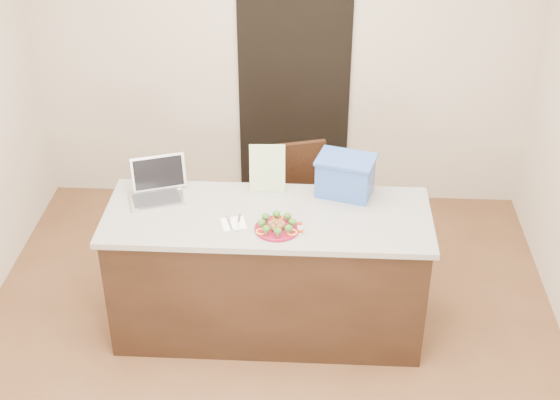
# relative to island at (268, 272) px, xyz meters

# --- Properties ---
(ground) EXTENTS (4.00, 4.00, 0.00)m
(ground) POSITION_rel_island_xyz_m (0.00, -0.25, -0.46)
(ground) COLOR brown
(ground) RESTS_ON ground
(room_shell) EXTENTS (4.00, 4.00, 4.00)m
(room_shell) POSITION_rel_island_xyz_m (0.00, -0.25, 1.16)
(room_shell) COLOR white
(room_shell) RESTS_ON ground
(doorway) EXTENTS (0.90, 0.02, 2.00)m
(doorway) POSITION_rel_island_xyz_m (0.10, 1.73, 0.54)
(doorway) COLOR black
(doorway) RESTS_ON ground
(island) EXTENTS (2.06, 0.76, 0.92)m
(island) POSITION_rel_island_xyz_m (0.00, 0.00, 0.00)
(island) COLOR black
(island) RESTS_ON ground
(plate) EXTENTS (0.28, 0.28, 0.02)m
(plate) POSITION_rel_island_xyz_m (0.07, -0.17, 0.47)
(plate) COLOR maroon
(plate) RESTS_ON island
(meatballs) EXTENTS (0.11, 0.11, 0.04)m
(meatballs) POSITION_rel_island_xyz_m (0.07, -0.17, 0.49)
(meatballs) COLOR brown
(meatballs) RESTS_ON plate
(broccoli) EXTENTS (0.24, 0.24, 0.04)m
(broccoli) POSITION_rel_island_xyz_m (0.07, -0.17, 0.51)
(broccoli) COLOR #235216
(broccoli) RESTS_ON plate
(pepper_rings) EXTENTS (0.25, 0.23, 0.01)m
(pepper_rings) POSITION_rel_island_xyz_m (0.07, -0.17, 0.48)
(pepper_rings) COLOR yellow
(pepper_rings) RESTS_ON plate
(napkin) EXTENTS (0.18, 0.18, 0.01)m
(napkin) POSITION_rel_island_xyz_m (-0.20, -0.12, 0.46)
(napkin) COLOR white
(napkin) RESTS_ON island
(fork) EXTENTS (0.05, 0.16, 0.00)m
(fork) POSITION_rel_island_xyz_m (-0.22, -0.11, 0.47)
(fork) COLOR silver
(fork) RESTS_ON napkin
(knife) EXTENTS (0.02, 0.19, 0.01)m
(knife) POSITION_rel_island_xyz_m (-0.17, -0.14, 0.47)
(knife) COLOR silver
(knife) RESTS_ON napkin
(yogurt_bottle) EXTENTS (0.04, 0.04, 0.08)m
(yogurt_bottle) POSITION_rel_island_xyz_m (0.21, -0.20, 0.49)
(yogurt_bottle) COLOR beige
(yogurt_bottle) RESTS_ON island
(laptop) EXTENTS (0.41, 0.38, 0.25)m
(laptop) POSITION_rel_island_xyz_m (-0.73, 0.19, 0.52)
(laptop) COLOR silver
(laptop) RESTS_ON island
(leaflet) EXTENTS (0.23, 0.06, 0.33)m
(leaflet) POSITION_rel_island_xyz_m (-0.02, 0.29, 0.62)
(leaflet) COLOR white
(leaflet) RESTS_ON island
(blue_box) EXTENTS (0.42, 0.35, 0.26)m
(blue_box) POSITION_rel_island_xyz_m (0.49, 0.28, 0.59)
(blue_box) COLOR #2E53A7
(blue_box) RESTS_ON island
(chair) EXTENTS (0.54, 0.54, 0.98)m
(chair) POSITION_rel_island_xyz_m (0.15, 0.75, 0.09)
(chair) COLOR black
(chair) RESTS_ON ground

